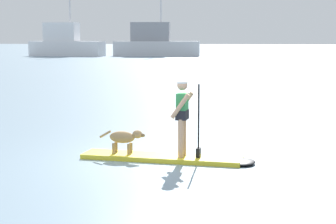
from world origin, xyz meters
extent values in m
plane|color=gray|center=(0.00, 0.00, 0.00)|extent=(400.00, 400.00, 0.00)
cube|color=yellow|center=(0.00, 0.00, 0.05)|extent=(3.48, 1.05, 0.10)
ellipsoid|color=black|center=(1.70, -0.17, 0.05)|extent=(0.63, 0.73, 0.10)
cylinder|color=tan|center=(0.46, 0.08, 0.50)|extent=(0.12, 0.12, 0.81)
cylinder|color=tan|center=(0.44, -0.18, 0.50)|extent=(0.12, 0.12, 0.81)
cube|color=black|center=(0.45, -0.05, 0.99)|extent=(0.26, 0.38, 0.20)
cube|color=#338C4C|center=(0.45, -0.05, 1.17)|extent=(0.23, 0.36, 0.53)
sphere|color=tan|center=(0.45, -0.05, 1.61)|extent=(0.22, 0.22, 0.22)
ellipsoid|color=white|center=(0.45, -0.05, 1.67)|extent=(0.23, 0.23, 0.11)
cylinder|color=tan|center=(0.47, 0.14, 1.19)|extent=(0.42, 0.13, 0.54)
cylinder|color=tan|center=(0.43, -0.23, 1.19)|extent=(0.42, 0.13, 0.54)
cylinder|color=black|center=(0.80, -0.08, 0.87)|extent=(0.04, 0.04, 1.54)
cube|color=black|center=(0.80, -0.08, 0.20)|extent=(0.10, 0.19, 0.20)
ellipsoid|color=#997A51|center=(-0.87, 0.09, 0.45)|extent=(0.59, 0.28, 0.26)
ellipsoid|color=#997A51|center=(-0.53, 0.05, 0.53)|extent=(0.24, 0.18, 0.18)
ellipsoid|color=brown|center=(-0.42, 0.04, 0.51)|extent=(0.13, 0.09, 0.08)
cylinder|color=#997A51|center=(-1.25, 0.13, 0.50)|extent=(0.27, 0.08, 0.18)
cylinder|color=#997A51|center=(-0.69, 0.15, 0.21)|extent=(0.07, 0.07, 0.22)
cylinder|color=#997A51|center=(-0.71, -0.01, 0.21)|extent=(0.07, 0.07, 0.22)
cylinder|color=#997A51|center=(-1.03, 0.18, 0.21)|extent=(0.07, 0.07, 0.22)
cylinder|color=#997A51|center=(-1.05, 0.03, 0.21)|extent=(0.07, 0.07, 0.22)
cube|color=white|center=(-23.11, 64.02, 1.02)|extent=(10.52, 3.96, 2.04)
cube|color=silver|center=(-23.89, 64.02, 3.32)|extent=(4.83, 2.64, 2.55)
cylinder|color=silver|center=(-22.60, 64.02, 5.92)|extent=(0.20, 0.20, 7.76)
cylinder|color=silver|center=(-23.89, 64.02, 3.24)|extent=(3.59, 0.53, 0.14)
cube|color=silver|center=(-10.83, 65.61, 1.02)|extent=(11.90, 3.03, 2.04)
cube|color=gray|center=(-11.71, 65.61, 3.34)|extent=(5.39, 2.10, 2.59)
cylinder|color=silver|center=(-10.24, 65.61, 6.00)|extent=(0.20, 0.20, 7.92)
cylinder|color=silver|center=(-11.71, 65.61, 3.24)|extent=(4.13, 0.34, 0.14)
camera|label=1|loc=(1.82, -11.68, 2.60)|focal=60.46mm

